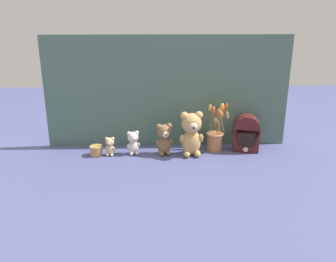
# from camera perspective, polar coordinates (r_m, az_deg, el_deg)

# --- Properties ---
(ground_plane) EXTENTS (4.00, 4.00, 0.00)m
(ground_plane) POSITION_cam_1_polar(r_m,az_deg,el_deg) (2.17, 0.02, -3.77)
(ground_plane) COLOR #4C5184
(backdrop_wall) EXTENTS (1.52, 0.02, 0.70)m
(backdrop_wall) POSITION_cam_1_polar(r_m,az_deg,el_deg) (2.23, -0.12, 6.24)
(backdrop_wall) COLOR #4C6B5B
(backdrop_wall) RESTS_ON ground
(teddy_bear_large) EXTENTS (0.15, 0.14, 0.27)m
(teddy_bear_large) POSITION_cam_1_polar(r_m,az_deg,el_deg) (2.12, 3.78, -0.29)
(teddy_bear_large) COLOR tan
(teddy_bear_large) RESTS_ON ground
(teddy_bear_medium) EXTENTS (0.11, 0.10, 0.20)m
(teddy_bear_medium) POSITION_cam_1_polar(r_m,az_deg,el_deg) (2.14, -0.61, -1.19)
(teddy_bear_medium) COLOR olive
(teddy_bear_medium) RESTS_ON ground
(teddy_bear_small) EXTENTS (0.08, 0.08, 0.15)m
(teddy_bear_small) POSITION_cam_1_polar(r_m,az_deg,el_deg) (2.16, -5.60, -1.80)
(teddy_bear_small) COLOR beige
(teddy_bear_small) RESTS_ON ground
(teddy_bear_tiny) EXTENTS (0.07, 0.06, 0.12)m
(teddy_bear_tiny) POSITION_cam_1_polar(r_m,az_deg,el_deg) (2.17, -9.29, -2.38)
(teddy_bear_tiny) COLOR #DBBC84
(teddy_bear_tiny) RESTS_ON ground
(flower_vase) EXTENTS (0.14, 0.13, 0.31)m
(flower_vase) POSITION_cam_1_polar(r_m,az_deg,el_deg) (2.23, 7.61, -0.81)
(flower_vase) COLOR #AD7047
(flower_vase) RESTS_ON ground
(vintage_radio) EXTENTS (0.18, 0.13, 0.23)m
(vintage_radio) POSITION_cam_1_polar(r_m,az_deg,el_deg) (2.25, 12.42, -0.34)
(vintage_radio) COLOR #4C1919
(vintage_radio) RESTS_ON ground
(decorative_tin_tall) EXTENTS (0.08, 0.08, 0.06)m
(decorative_tin_tall) POSITION_cam_1_polar(r_m,az_deg,el_deg) (2.19, -11.43, -3.07)
(decorative_tin_tall) COLOR tan
(decorative_tin_tall) RESTS_ON ground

